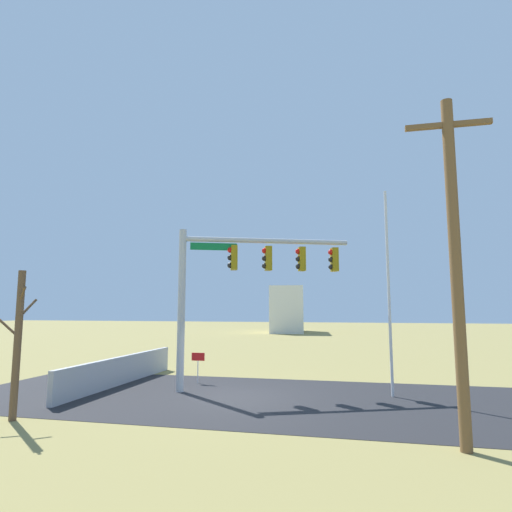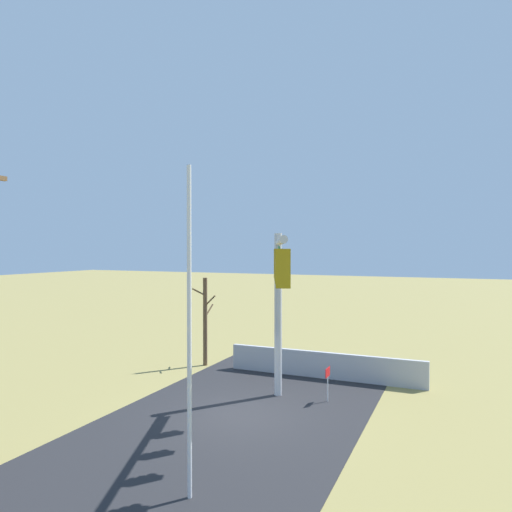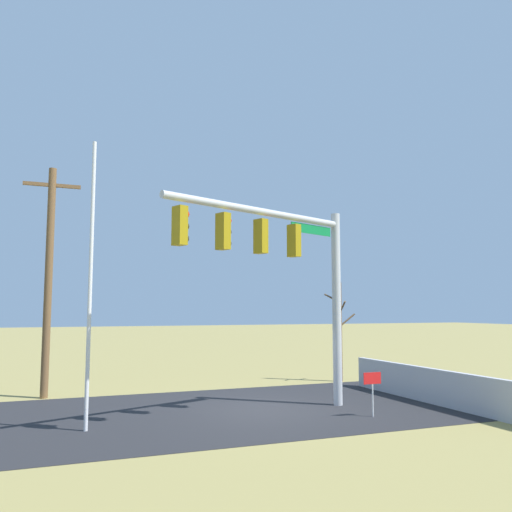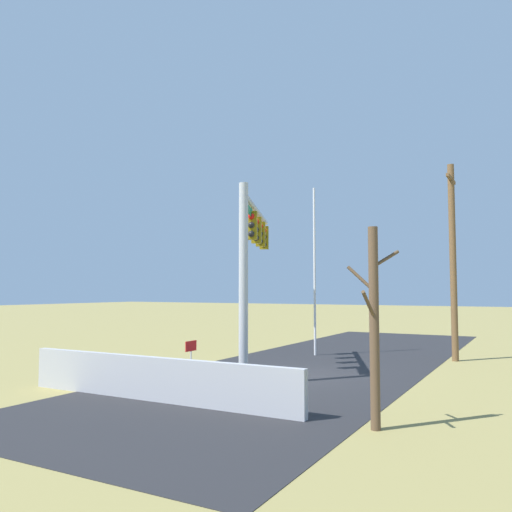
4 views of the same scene
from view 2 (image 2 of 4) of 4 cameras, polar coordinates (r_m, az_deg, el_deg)
ground_plane at (r=16.41m, az=-1.95°, el=-18.62°), size 160.00×160.00×0.00m
road_surface at (r=13.17m, az=-10.12°, el=-23.69°), size 28.00×8.00×0.01m
sidewalk_corner at (r=19.25m, az=3.78°, el=-15.64°), size 6.00×6.00×0.01m
retaining_fence at (r=20.61m, az=8.18°, el=-12.94°), size 0.20×8.41×1.11m
signal_mast at (r=15.32m, az=2.86°, el=-3.21°), size 6.29×2.68×6.05m
flagpole at (r=10.52m, az=-8.08°, el=-9.13°), size 0.10×0.10×7.31m
bare_tree at (r=22.42m, az=-6.16°, el=-7.74°), size 1.27×1.02×4.12m
open_sign at (r=17.55m, az=8.67°, el=-14.22°), size 0.56×0.04×1.22m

